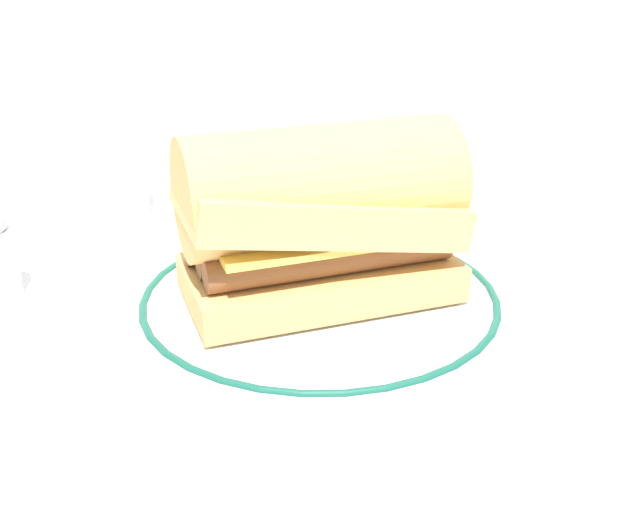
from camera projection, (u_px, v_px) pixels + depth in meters
name	position (u px, v px, depth m)	size (l,w,h in m)	color
ground_plane	(309.00, 316.00, 0.58)	(1.50, 1.50, 0.00)	silver
plate	(320.00, 301.00, 0.58)	(0.29, 0.29, 0.01)	white
sausage_sandwich	(320.00, 214.00, 0.55)	(0.22, 0.14, 0.13)	#E1B065
drinking_glass	(113.00, 178.00, 0.75)	(0.06, 0.06, 0.10)	silver
butter_knife	(389.00, 222.00, 0.74)	(0.14, 0.05, 0.01)	silver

